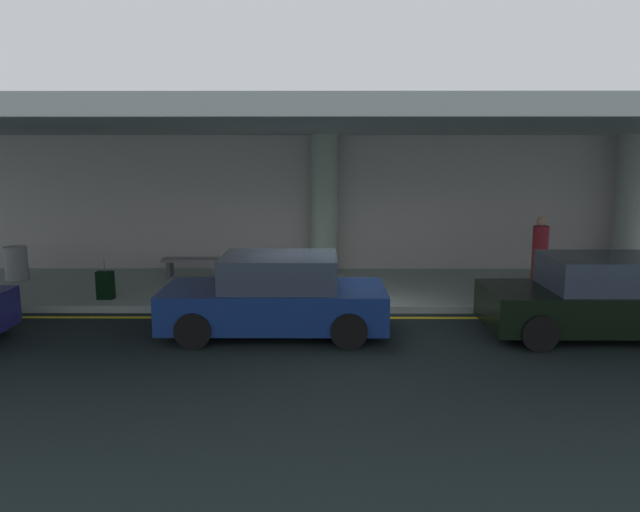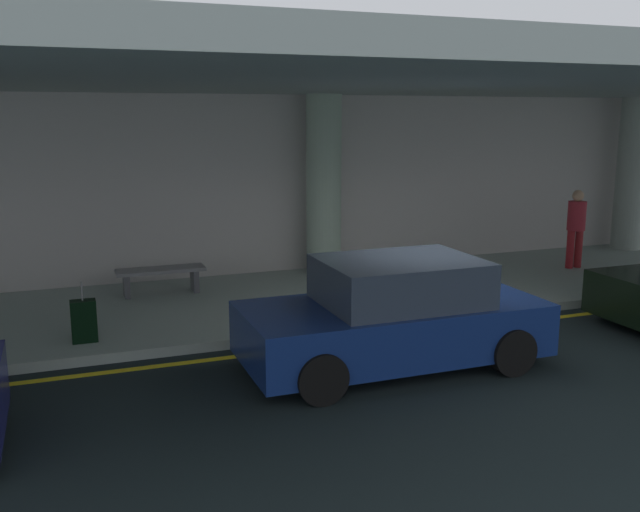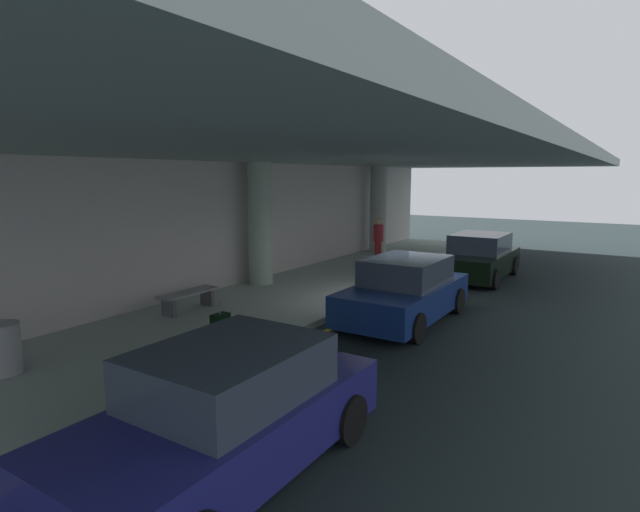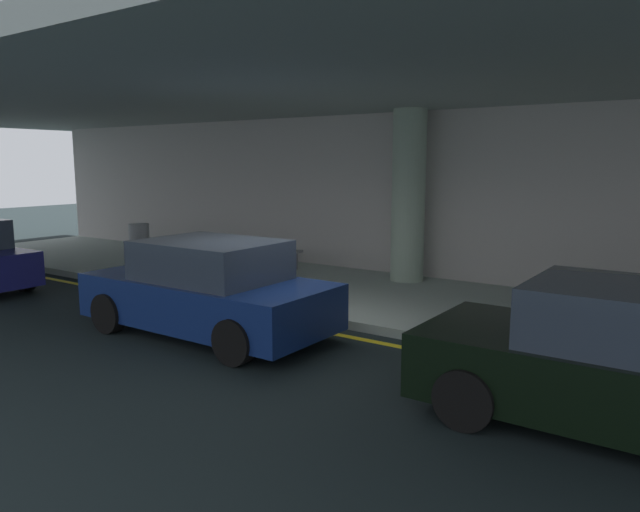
{
  "view_description": "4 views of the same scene",
  "coord_description": "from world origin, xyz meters",
  "px_view_note": "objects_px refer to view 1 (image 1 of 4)",
  "views": [
    {
      "loc": [
        -0.02,
        -11.54,
        3.4
      ],
      "look_at": [
        -0.1,
        2.21,
        1.02
      ],
      "focal_mm": 34.45,
      "sensor_mm": 36.0,
      "label": 1
    },
    {
      "loc": [
        -5.06,
        -8.67,
        3.4
      ],
      "look_at": [
        -1.03,
        2.09,
        1.07
      ],
      "focal_mm": 39.28,
      "sensor_mm": 36.0,
      "label": 2
    },
    {
      "loc": [
        -11.77,
        -5.03,
        3.4
      ],
      "look_at": [
        -0.3,
        2.29,
        1.24
      ],
      "focal_mm": 28.43,
      "sensor_mm": 36.0,
      "label": 3
    },
    {
      "loc": [
        5.73,
        -6.95,
        2.68
      ],
      "look_at": [
        -0.9,
        2.6,
        0.86
      ],
      "focal_mm": 33.44,
      "sensor_mm": 36.0,
      "label": 4
    }
  ],
  "objects_px": {
    "suitcase_upright_primary": "(105,285)",
    "trash_bin_steel": "(16,263)",
    "support_column_far_left": "(324,205)",
    "car_navy": "(276,297)",
    "bench_metal": "(193,263)",
    "car_black": "(599,299)",
    "traveler_with_luggage": "(540,245)",
    "support_column_left_mid": "(629,205)"
  },
  "relations": [
    {
      "from": "suitcase_upright_primary",
      "to": "trash_bin_steel",
      "type": "bearing_deg",
      "value": 158.63
    },
    {
      "from": "support_column_far_left",
      "to": "car_navy",
      "type": "xyz_separation_m",
      "value": [
        -0.91,
        -5.07,
        -1.26
      ]
    },
    {
      "from": "bench_metal",
      "to": "suitcase_upright_primary",
      "type": "bearing_deg",
      "value": -120.75
    },
    {
      "from": "suitcase_upright_primary",
      "to": "car_black",
      "type": "bearing_deg",
      "value": 0.35
    },
    {
      "from": "traveler_with_luggage",
      "to": "car_black",
      "type": "bearing_deg",
      "value": 100.51
    },
    {
      "from": "suitcase_upright_primary",
      "to": "trash_bin_steel",
      "type": "height_order",
      "value": "suitcase_upright_primary"
    },
    {
      "from": "traveler_with_luggage",
      "to": "car_navy",
      "type": "bearing_deg",
      "value": 44.75
    },
    {
      "from": "support_column_left_mid",
      "to": "car_navy",
      "type": "distance_m",
      "value": 10.33
    },
    {
      "from": "support_column_left_mid",
      "to": "bench_metal",
      "type": "xyz_separation_m",
      "value": [
        -11.4,
        -0.52,
        -1.47
      ]
    },
    {
      "from": "car_navy",
      "to": "trash_bin_steel",
      "type": "height_order",
      "value": "car_navy"
    },
    {
      "from": "car_navy",
      "to": "suitcase_upright_primary",
      "type": "xyz_separation_m",
      "value": [
        -3.94,
        2.13,
        -0.25
      ]
    },
    {
      "from": "trash_bin_steel",
      "to": "support_column_left_mid",
      "type": "bearing_deg",
      "value": 3.25
    },
    {
      "from": "support_column_left_mid",
      "to": "car_navy",
      "type": "height_order",
      "value": "support_column_left_mid"
    },
    {
      "from": "support_column_left_mid",
      "to": "traveler_with_luggage",
      "type": "relative_size",
      "value": 2.17
    },
    {
      "from": "car_black",
      "to": "support_column_left_mid",
      "type": "bearing_deg",
      "value": -116.16
    },
    {
      "from": "car_black",
      "to": "bench_metal",
      "type": "height_order",
      "value": "car_black"
    },
    {
      "from": "support_column_far_left",
      "to": "suitcase_upright_primary",
      "type": "height_order",
      "value": "support_column_far_left"
    },
    {
      "from": "support_column_left_mid",
      "to": "car_navy",
      "type": "bearing_deg",
      "value": -150.34
    },
    {
      "from": "car_navy",
      "to": "bench_metal",
      "type": "distance_m",
      "value": 5.2
    },
    {
      "from": "support_column_far_left",
      "to": "traveler_with_luggage",
      "type": "xyz_separation_m",
      "value": [
        5.26,
        -1.36,
        -0.86
      ]
    },
    {
      "from": "traveler_with_luggage",
      "to": "suitcase_upright_primary",
      "type": "relative_size",
      "value": 1.87
    },
    {
      "from": "support_column_far_left",
      "to": "support_column_left_mid",
      "type": "xyz_separation_m",
      "value": [
        8.0,
        0.0,
        0.0
      ]
    },
    {
      "from": "support_column_left_mid",
      "to": "car_black",
      "type": "xyz_separation_m",
      "value": [
        -2.95,
        -5.17,
        -1.26
      ]
    },
    {
      "from": "suitcase_upright_primary",
      "to": "bench_metal",
      "type": "xyz_separation_m",
      "value": [
        1.44,
        2.42,
        0.04
      ]
    },
    {
      "from": "suitcase_upright_primary",
      "to": "bench_metal",
      "type": "distance_m",
      "value": 2.82
    },
    {
      "from": "support_column_left_mid",
      "to": "trash_bin_steel",
      "type": "relative_size",
      "value": 4.29
    },
    {
      "from": "traveler_with_luggage",
      "to": "suitcase_upright_primary",
      "type": "distance_m",
      "value": 10.25
    },
    {
      "from": "support_column_left_mid",
      "to": "suitcase_upright_primary",
      "type": "height_order",
      "value": "support_column_left_mid"
    },
    {
      "from": "traveler_with_luggage",
      "to": "trash_bin_steel",
      "type": "xyz_separation_m",
      "value": [
        -13.09,
        0.46,
        -0.54
      ]
    },
    {
      "from": "car_black",
      "to": "suitcase_upright_primary",
      "type": "height_order",
      "value": "car_black"
    },
    {
      "from": "bench_metal",
      "to": "trash_bin_steel",
      "type": "xyz_separation_m",
      "value": [
        -4.43,
        -0.38,
        0.07
      ]
    },
    {
      "from": "support_column_far_left",
      "to": "support_column_left_mid",
      "type": "distance_m",
      "value": 8.0
    },
    {
      "from": "car_black",
      "to": "bench_metal",
      "type": "distance_m",
      "value": 9.65
    },
    {
      "from": "support_column_far_left",
      "to": "trash_bin_steel",
      "type": "distance_m",
      "value": 8.01
    },
    {
      "from": "traveler_with_luggage",
      "to": "bench_metal",
      "type": "distance_m",
      "value": 8.73
    },
    {
      "from": "car_black",
      "to": "trash_bin_steel",
      "type": "bearing_deg",
      "value": -14.78
    },
    {
      "from": "car_navy",
      "to": "suitcase_upright_primary",
      "type": "relative_size",
      "value": 4.56
    },
    {
      "from": "support_column_far_left",
      "to": "trash_bin_steel",
      "type": "bearing_deg",
      "value": -173.46
    },
    {
      "from": "support_column_left_mid",
      "to": "bench_metal",
      "type": "distance_m",
      "value": 11.51
    },
    {
      "from": "car_black",
      "to": "bench_metal",
      "type": "bearing_deg",
      "value": -25.26
    },
    {
      "from": "support_column_left_mid",
      "to": "trash_bin_steel",
      "type": "bearing_deg",
      "value": -176.75
    },
    {
      "from": "support_column_left_mid",
      "to": "car_navy",
      "type": "xyz_separation_m",
      "value": [
        -8.91,
        -5.07,
        -1.26
      ]
    }
  ]
}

